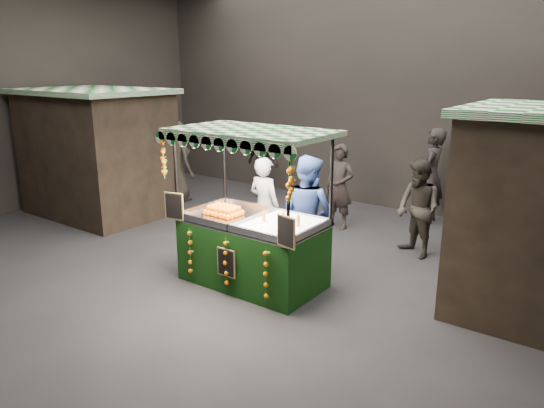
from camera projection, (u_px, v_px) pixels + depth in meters
The scene contains 12 objects.
ground at pixel (226, 276), 7.73m from camera, with size 12.00×12.00×0.00m, color black.
market_hall at pixel (220, 41), 6.83m from camera, with size 12.10×10.10×5.05m.
neighbour_stall_left at pixel (97, 152), 10.67m from camera, with size 3.00×2.20×2.60m.
juice_stall at pixel (252, 238), 7.27m from camera, with size 2.31×1.36×2.23m.
vendor_grey at pixel (265, 207), 8.37m from camera, with size 0.63×0.44×1.65m.
vendor_blue at pixel (307, 214), 7.72m from camera, with size 0.96×0.79×1.80m.
shopper_0 at pixel (339, 187), 9.79m from camera, with size 0.61×0.42×1.63m.
shopper_1 at pixel (418, 209), 8.34m from camera, with size 0.98×0.92×1.61m.
shopper_2 at pixel (263, 164), 12.00m from camera, with size 1.02×0.56×1.65m.
shopper_3 at pixel (502, 194), 9.28m from camera, with size 1.16×1.18×1.62m.
shopper_4 at pixel (176, 161), 11.74m from camera, with size 0.94×0.65×1.84m.
shopper_6 at pixel (431, 176), 10.09m from camera, with size 0.51×0.72×1.89m.
Camera 1 is at (4.80, -5.37, 3.09)m, focal length 33.86 mm.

